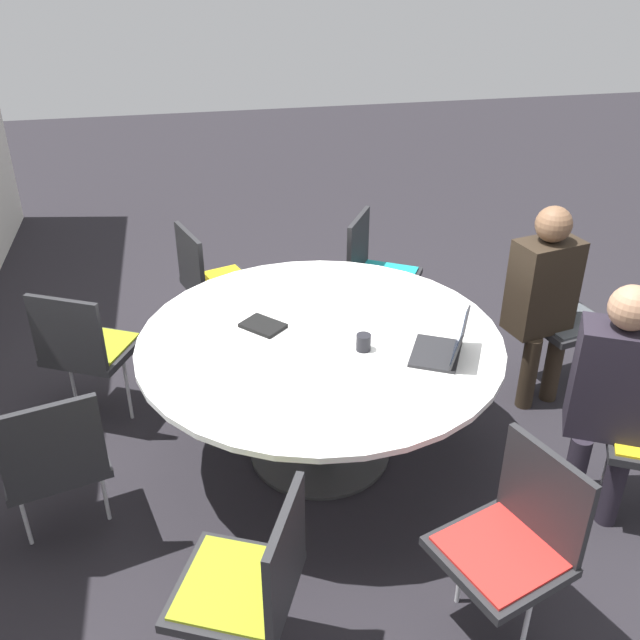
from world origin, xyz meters
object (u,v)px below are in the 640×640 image
(chair_5, at_px, (54,456))
(person_1, at_px, (544,291))
(laptop, at_px, (446,347))
(chair_2, at_px, (376,267))
(chair_6, at_px, (252,579))
(coffee_cup, at_px, (363,342))
(chair_1, at_px, (562,307))
(chair_4, at_px, (85,344))
(chair_7, at_px, (514,536))
(spiral_notebook, at_px, (263,326))
(person_0, at_px, (613,388))
(chair_3, at_px, (211,278))

(chair_5, relative_size, person_1, 0.71)
(chair_5, relative_size, laptop, 2.32)
(chair_2, xyz_separation_m, chair_6, (-2.41, 1.10, 0.00))
(coffee_cup, bearing_deg, chair_2, -17.89)
(chair_6, xyz_separation_m, coffee_cup, (1.08, -0.67, 0.26))
(chair_1, bearing_deg, chair_4, -14.96)
(chair_7, bearing_deg, laptop, -22.23)
(chair_1, relative_size, spiral_notebook, 3.37)
(chair_7, height_order, person_0, person_0)
(person_1, xyz_separation_m, coffee_cup, (-0.44, 1.17, 0.07))
(chair_7, xyz_separation_m, coffee_cup, (1.07, 0.33, 0.26))
(person_0, bearing_deg, chair_7, 66.25)
(chair_2, height_order, person_0, person_0)
(spiral_notebook, bearing_deg, chair_6, 170.93)
(chair_3, xyz_separation_m, chair_4, (-0.70, 0.73, 0.00))
(chair_5, distance_m, person_1, 2.71)
(person_1, distance_m, coffee_cup, 1.25)
(chair_6, bearing_deg, chair_2, -0.03)
(chair_3, height_order, chair_5, same)
(person_1, relative_size, coffee_cup, 14.58)
(chair_3, bearing_deg, chair_5, -43.89)
(chair_3, distance_m, spiral_notebook, 1.12)
(chair_6, distance_m, spiral_notebook, 1.42)
(chair_3, bearing_deg, chair_6, -18.53)
(chair_2, height_order, chair_5, same)
(chair_6, bearing_deg, chair_5, 67.57)
(chair_1, xyz_separation_m, chair_6, (-1.66, 2.06, 0.00))
(chair_4, relative_size, chair_6, 1.00)
(chair_2, bearing_deg, chair_1, 82.29)
(chair_1, bearing_deg, chair_2, -50.89)
(chair_7, bearing_deg, chair_4, 24.74)
(chair_4, distance_m, spiral_notebook, 1.04)
(chair_4, relative_size, chair_7, 1.00)
(person_1, bearing_deg, chair_4, -18.11)
(person_0, bearing_deg, chair_3, -20.54)
(chair_1, distance_m, chair_7, 1.96)
(chair_1, height_order, person_1, person_1)
(chair_7, bearing_deg, coffee_cup, -2.72)
(chair_3, bearing_deg, chair_4, -64.55)
(chair_6, distance_m, chair_7, 1.00)
(chair_2, distance_m, chair_6, 2.65)
(chair_4, relative_size, coffee_cup, 10.37)
(chair_1, distance_m, laptop, 1.27)
(person_1, bearing_deg, chair_5, 2.10)
(chair_4, relative_size, spiral_notebook, 3.37)
(chair_2, distance_m, laptop, 1.49)
(spiral_notebook, height_order, coffee_cup, coffee_cup)
(chair_6, bearing_deg, chair_1, -26.62)
(spiral_notebook, bearing_deg, chair_2, -40.76)
(chair_3, xyz_separation_m, chair_6, (-2.47, 0.01, 0.00))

